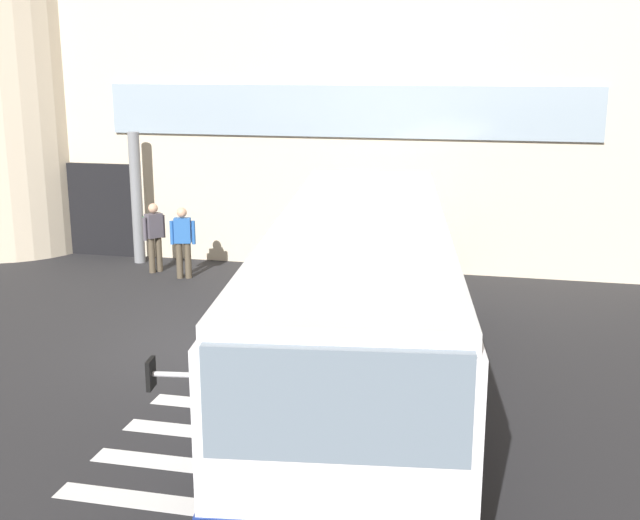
% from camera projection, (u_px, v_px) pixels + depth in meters
% --- Properties ---
extents(ground_plane, '(80.00, 90.00, 0.02)m').
position_uv_depth(ground_plane, '(222.00, 347.00, 14.23)').
color(ground_plane, '#232326').
rests_on(ground_plane, ground).
extents(bay_paint_stripes, '(4.40, 3.96, 0.01)m').
position_uv_depth(bay_paint_stripes, '(260.00, 473.00, 9.82)').
color(bay_paint_stripes, silver).
rests_on(bay_paint_stripes, ground).
extents(terminal_building, '(19.53, 13.80, 7.64)m').
position_uv_depth(terminal_building, '(326.00, 100.00, 24.39)').
color(terminal_building, beige).
rests_on(terminal_building, ground).
extents(entry_support_column, '(0.28, 0.28, 3.27)m').
position_uv_depth(entry_support_column, '(137.00, 198.00, 19.84)').
color(entry_support_column, slate).
rests_on(entry_support_column, ground).
extents(bus_main_foreground, '(3.97, 10.95, 2.70)m').
position_uv_depth(bus_main_foreground, '(360.00, 306.00, 12.09)').
color(bus_main_foreground, silver).
rests_on(bus_main_foreground, ground).
extents(passenger_near_column, '(0.50, 0.52, 1.68)m').
position_uv_depth(passenger_near_column, '(154.00, 233.00, 19.08)').
color(passenger_near_column, '#4C4233').
rests_on(passenger_near_column, ground).
extents(passenger_by_doorway, '(0.58, 0.30, 1.68)m').
position_uv_depth(passenger_by_doorway, '(183.00, 239.00, 18.52)').
color(passenger_by_doorway, '#4C4233').
rests_on(passenger_by_doorway, ground).
extents(safety_bollard_yellow, '(0.18, 0.18, 0.90)m').
position_uv_depth(safety_bollard_yellow, '(355.00, 276.00, 17.15)').
color(safety_bollard_yellow, yellow).
rests_on(safety_bollard_yellow, ground).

